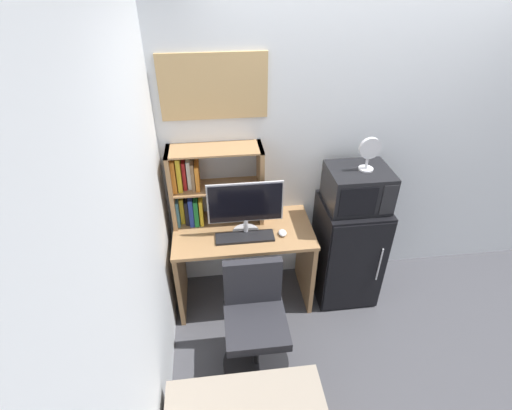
% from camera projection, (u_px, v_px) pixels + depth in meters
% --- Properties ---
extents(wall_back, '(6.40, 0.04, 2.60)m').
position_uv_depth(wall_back, '(407.00, 142.00, 3.14)').
color(wall_back, silver).
rests_on(wall_back, ground_plane).
extents(wall_left, '(0.04, 4.40, 2.60)m').
position_uv_depth(wall_left, '(121.00, 326.00, 1.60)').
color(wall_left, silver).
rests_on(wall_left, ground_plane).
extents(desk, '(1.11, 0.59, 0.76)m').
position_uv_depth(desk, '(244.00, 253.00, 3.18)').
color(desk, '#997047').
rests_on(desk, ground_plane).
extents(hutch_bookshelf, '(0.72, 0.25, 0.64)m').
position_uv_depth(hutch_bookshelf, '(202.00, 186.00, 2.98)').
color(hutch_bookshelf, '#997047').
rests_on(hutch_bookshelf, desk).
extents(monitor, '(0.57, 0.21, 0.45)m').
position_uv_depth(monitor, '(245.00, 206.00, 2.87)').
color(monitor, '#B7B7BC').
rests_on(monitor, desk).
extents(keyboard, '(0.45, 0.14, 0.02)m').
position_uv_depth(keyboard, '(245.00, 237.00, 2.95)').
color(keyboard, black).
rests_on(keyboard, desk).
extents(computer_mouse, '(0.06, 0.08, 0.04)m').
position_uv_depth(computer_mouse, '(282.00, 233.00, 2.98)').
color(computer_mouse, silver).
rests_on(computer_mouse, desk).
extents(mini_fridge, '(0.51, 0.53, 0.94)m').
position_uv_depth(mini_fridge, '(347.00, 250.00, 3.28)').
color(mini_fridge, black).
rests_on(mini_fridge, ground_plane).
extents(microwave, '(0.47, 0.40, 0.31)m').
position_uv_depth(microwave, '(357.00, 188.00, 2.94)').
color(microwave, black).
rests_on(microwave, mini_fridge).
extents(desk_fan, '(0.16, 0.11, 0.26)m').
position_uv_depth(desk_fan, '(369.00, 152.00, 2.77)').
color(desk_fan, silver).
rests_on(desk_fan, microwave).
extents(desk_chair, '(0.49, 0.49, 0.87)m').
position_uv_depth(desk_chair, '(255.00, 325.00, 2.72)').
color(desk_chair, black).
rests_on(desk_chair, ground_plane).
extents(wall_corkboard, '(0.76, 0.02, 0.46)m').
position_uv_depth(wall_corkboard, '(214.00, 87.00, 2.67)').
color(wall_corkboard, tan).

